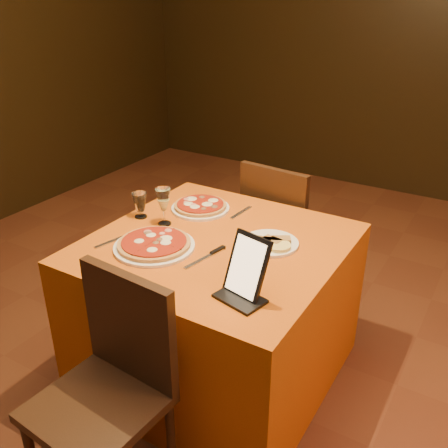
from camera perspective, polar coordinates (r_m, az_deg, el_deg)
The scene contains 12 objects.
main_table at distance 2.47m, azimuth -0.76°, elevation -9.74°, with size 1.10×1.10×0.75m, color #C2530C.
chair_main_near at distance 1.94m, azimuth -14.35°, elevation -19.54°, with size 0.43×0.43×0.91m, color black, non-canonical shape.
chair_main_far at distance 3.05m, azimuth 7.27°, elevation -0.83°, with size 0.42×0.42×0.91m, color black, non-canonical shape.
pizza_near at distance 2.24m, azimuth -7.98°, elevation -2.37°, with size 0.36×0.36×0.03m.
pizza_far at distance 2.59m, azimuth -2.72°, elevation 1.97°, with size 0.30×0.30×0.03m.
cutlet_dish at distance 2.25m, azimuth 5.28°, elevation -2.05°, with size 0.26×0.26×0.03m.
wine_glass at distance 2.42m, azimuth -6.91°, elevation 2.02°, with size 0.09×0.09×0.19m, color #FCFF90, non-canonical shape.
water_glass at distance 2.52m, azimuth -9.57°, elevation 2.12°, with size 0.07×0.07×0.13m, color silver, non-canonical shape.
tablet at distance 1.85m, azimuth 2.65°, elevation -4.83°, with size 0.16×0.01×0.24m, color black.
knife at distance 2.13m, azimuth -2.28°, elevation -3.95°, with size 0.23×0.02×0.01m, color #A5A4AB.
fork_near at distance 2.32m, azimuth -12.76°, elevation -1.98°, with size 0.17×0.02×0.01m, color #ACADB3.
fork_far at distance 2.56m, azimuth 1.97°, elevation 1.31°, with size 0.18×0.02×0.01m, color #B8B7BF.
Camera 1 is at (0.61, -1.19, 1.81)m, focal length 40.00 mm.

